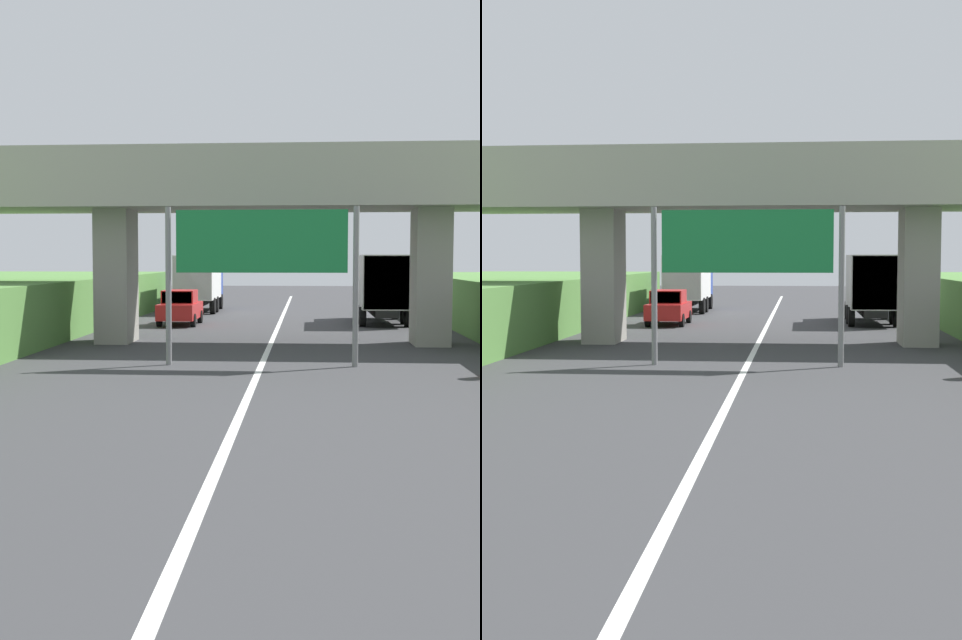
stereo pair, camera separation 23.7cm
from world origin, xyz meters
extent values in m
cube|color=white|center=(0.00, 26.51, 0.00)|extent=(0.20, 93.02, 0.01)
cube|color=#9E998E|center=(0.00, 33.14, 5.69)|extent=(40.00, 4.80, 1.10)
cube|color=#9E998E|center=(0.00, 30.92, 6.79)|extent=(40.00, 0.36, 1.10)
cube|color=#9E998E|center=(0.00, 35.36, 6.79)|extent=(40.00, 0.36, 1.10)
cube|color=gray|center=(-6.04, 33.14, 2.57)|extent=(1.30, 2.20, 5.14)
cube|color=gray|center=(6.04, 33.14, 2.57)|extent=(1.30, 2.20, 5.14)
cylinder|color=slate|center=(-2.85, 26.30, 2.42)|extent=(0.18, 0.18, 4.84)
cylinder|color=slate|center=(2.85, 26.30, 2.42)|extent=(0.18, 0.18, 4.84)
cube|color=#167238|center=(0.00, 26.30, 3.79)|extent=(5.20, 0.12, 1.90)
cube|color=white|center=(0.00, 26.29, 3.79)|extent=(4.89, 0.01, 1.67)
cube|color=black|center=(-5.20, 52.22, 0.66)|extent=(1.10, 7.30, 0.36)
cube|color=#233D9E|center=(-5.20, 54.82, 1.89)|extent=(2.10, 2.10, 2.10)
cube|color=#2D3842|center=(-5.20, 55.84, 2.19)|extent=(1.89, 0.06, 0.90)
cube|color=silver|center=(-5.20, 51.17, 2.14)|extent=(2.30, 5.20, 2.60)
cube|color=#A8A8A4|center=(-5.20, 48.59, 2.14)|extent=(2.21, 0.04, 2.50)
cylinder|color=black|center=(-6.17, 54.82, 0.48)|extent=(0.30, 0.96, 0.96)
cylinder|color=black|center=(-4.23, 54.82, 0.48)|extent=(0.30, 0.96, 0.96)
cylinder|color=black|center=(-6.27, 49.74, 0.48)|extent=(0.30, 0.96, 0.96)
cylinder|color=black|center=(-4.13, 49.74, 0.48)|extent=(0.30, 0.96, 0.96)
cylinder|color=black|center=(-6.27, 51.43, 0.48)|extent=(0.30, 0.96, 0.96)
cylinder|color=black|center=(-4.13, 51.43, 0.48)|extent=(0.30, 0.96, 0.96)
cube|color=black|center=(5.12, 43.88, 0.66)|extent=(1.10, 7.30, 0.36)
cube|color=silver|center=(5.12, 46.48, 1.89)|extent=(2.10, 2.10, 2.10)
cube|color=#2D3842|center=(5.12, 47.50, 2.19)|extent=(1.89, 0.06, 0.90)
cube|color=#B7B7B2|center=(5.12, 42.83, 2.14)|extent=(2.30, 5.20, 2.60)
cube|color=gray|center=(5.12, 40.25, 2.14)|extent=(2.21, 0.04, 2.50)
cylinder|color=black|center=(4.15, 46.48, 0.48)|extent=(0.30, 0.96, 0.96)
cylinder|color=black|center=(6.09, 46.48, 0.48)|extent=(0.30, 0.96, 0.96)
cylinder|color=black|center=(4.05, 41.40, 0.48)|extent=(0.30, 0.96, 0.96)
cylinder|color=black|center=(6.19, 41.40, 0.48)|extent=(0.30, 0.96, 0.96)
cylinder|color=black|center=(4.05, 43.09, 0.48)|extent=(0.30, 0.96, 0.96)
cylinder|color=black|center=(6.19, 43.09, 0.48)|extent=(0.30, 0.96, 0.96)
cube|color=red|center=(-4.85, 41.74, 0.70)|extent=(1.76, 4.10, 0.76)
cube|color=red|center=(-4.85, 41.59, 1.40)|extent=(1.56, 1.90, 0.64)
cube|color=#2D3842|center=(-4.85, 40.67, 1.40)|extent=(1.44, 0.06, 0.54)
cylinder|color=black|center=(-5.67, 43.01, 0.32)|extent=(0.22, 0.64, 0.64)
cylinder|color=black|center=(-4.03, 43.01, 0.32)|extent=(0.22, 0.64, 0.64)
cylinder|color=black|center=(-5.67, 40.47, 0.32)|extent=(0.22, 0.64, 0.64)
cylinder|color=black|center=(-4.03, 40.47, 0.32)|extent=(0.22, 0.64, 0.64)
camera|label=1|loc=(1.40, 0.78, 3.29)|focal=47.28mm
camera|label=2|loc=(1.64, 0.80, 3.29)|focal=47.28mm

